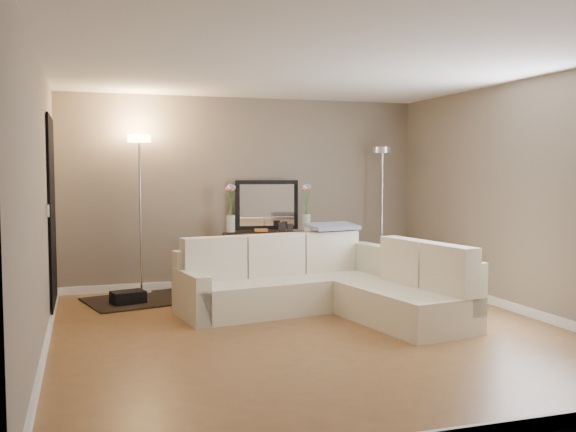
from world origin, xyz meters
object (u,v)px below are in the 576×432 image
object	(u,v)px
sectional_sofa	(326,285)
console_table	(264,257)
floor_lamp_lit	(140,182)
floor_lamp_unlit	(382,187)

from	to	relation	value
sectional_sofa	console_table	size ratio (longest dim) A/B	2.21
sectional_sofa	console_table	bearing A→B (deg)	98.22
console_table	floor_lamp_lit	distance (m)	1.92
floor_lamp_unlit	console_table	bearing A→B (deg)	177.66
console_table	floor_lamp_lit	bearing A→B (deg)	178.56
sectional_sofa	floor_lamp_unlit	xyz separation A→B (m)	(1.49, 1.64, 1.05)
sectional_sofa	floor_lamp_lit	xyz separation A→B (m)	(-1.88, 1.75, 1.13)
sectional_sofa	console_table	distance (m)	1.73
floor_lamp_lit	floor_lamp_unlit	world-z (taller)	floor_lamp_lit
console_table	floor_lamp_unlit	world-z (taller)	floor_lamp_unlit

